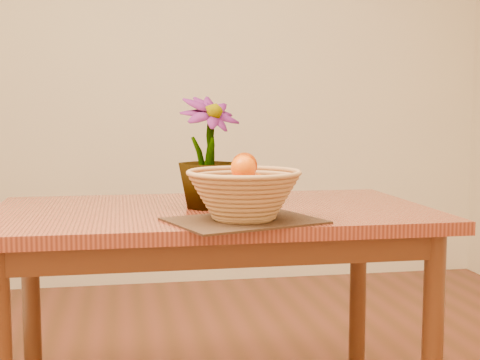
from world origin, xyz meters
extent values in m
cube|color=beige|center=(0.00, 2.25, 1.35)|extent=(4.00, 0.02, 2.70)
cube|color=maroon|center=(0.00, 0.30, 0.73)|extent=(1.40, 0.80, 0.04)
cube|color=#4A2511|center=(0.00, 0.30, 0.67)|extent=(1.28, 0.68, 0.08)
cylinder|color=#4A2511|center=(0.62, -0.02, 0.35)|extent=(0.06, 0.06, 0.71)
cylinder|color=#4A2511|center=(-0.62, 0.62, 0.35)|extent=(0.06, 0.06, 0.71)
cylinder|color=#4A2511|center=(0.62, 0.62, 0.35)|extent=(0.06, 0.06, 0.71)
cube|color=#3C2715|center=(0.05, 0.02, 0.75)|extent=(0.48, 0.42, 0.01)
cylinder|color=tan|center=(0.05, 0.02, 0.76)|extent=(0.17, 0.17, 0.01)
sphere|color=#E95803|center=(0.05, 0.02, 0.84)|extent=(0.06, 0.06, 0.06)
sphere|color=#E95803|center=(0.09, 0.07, 0.85)|extent=(0.07, 0.07, 0.07)
sphere|color=#E95803|center=(0.00, 0.06, 0.85)|extent=(0.07, 0.07, 0.07)
sphere|color=#E95803|center=(0.01, -0.03, 0.85)|extent=(0.07, 0.07, 0.07)
sphere|color=#E95803|center=(0.10, -0.02, 0.85)|extent=(0.07, 0.07, 0.07)
sphere|color=#E95803|center=(0.06, 0.05, 0.91)|extent=(0.07, 0.07, 0.07)
sphere|color=#E95803|center=(0.04, -0.01, 0.91)|extent=(0.07, 0.07, 0.07)
sphere|color=#E95803|center=(0.06, 0.05, 0.91)|extent=(0.07, 0.07, 0.07)
imported|color=#164213|center=(-0.01, 0.31, 0.93)|extent=(0.27, 0.27, 0.36)
camera|label=1|loc=(-0.30, -1.83, 1.07)|focal=50.00mm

